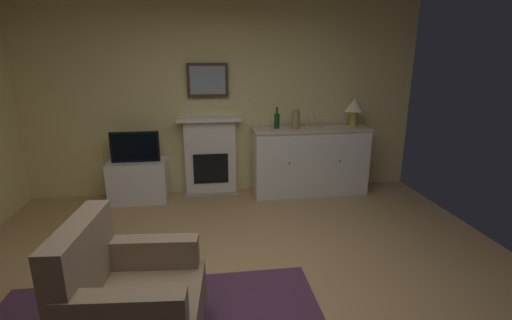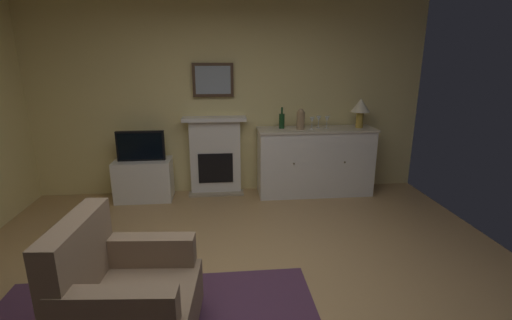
{
  "view_description": "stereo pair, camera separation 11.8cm",
  "coord_description": "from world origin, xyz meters",
  "px_view_note": "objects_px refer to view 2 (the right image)",
  "views": [
    {
      "loc": [
        -0.26,
        -2.44,
        1.89
      ],
      "look_at": [
        0.17,
        0.68,
        1.0
      ],
      "focal_mm": 25.61,
      "sensor_mm": 36.0,
      "label": 1
    },
    {
      "loc": [
        -0.15,
        -2.46,
        1.89
      ],
      "look_at": [
        0.17,
        0.68,
        1.0
      ],
      "focal_mm": 25.61,
      "sensor_mm": 36.0,
      "label": 2
    }
  ],
  "objects_px": {
    "sideboard_cabinet": "(315,161)",
    "tv_set": "(141,146)",
    "tv_cabinet": "(144,180)",
    "fireplace_unit": "(215,156)",
    "wine_glass_left": "(312,120)",
    "armchair": "(124,295)",
    "table_lamp": "(361,107)",
    "vase_decorative": "(301,119)",
    "wine_glass_center": "(319,119)",
    "wine_bottle": "(282,121)",
    "wine_glass_right": "(327,119)",
    "framed_picture": "(213,80)"
  },
  "relations": [
    {
      "from": "wine_bottle",
      "to": "tv_set",
      "type": "relative_size",
      "value": 0.47
    },
    {
      "from": "vase_decorative",
      "to": "wine_glass_right",
      "type": "bearing_deg",
      "value": 7.16
    },
    {
      "from": "table_lamp",
      "to": "armchair",
      "type": "height_order",
      "value": "table_lamp"
    },
    {
      "from": "framed_picture",
      "to": "armchair",
      "type": "relative_size",
      "value": 0.6
    },
    {
      "from": "fireplace_unit",
      "to": "vase_decorative",
      "type": "distance_m",
      "value": 1.29
    },
    {
      "from": "wine_glass_center",
      "to": "sideboard_cabinet",
      "type": "bearing_deg",
      "value": -143.73
    },
    {
      "from": "sideboard_cabinet",
      "to": "tv_set",
      "type": "height_order",
      "value": "tv_set"
    },
    {
      "from": "wine_glass_left",
      "to": "armchair",
      "type": "height_order",
      "value": "wine_glass_left"
    },
    {
      "from": "table_lamp",
      "to": "wine_glass_left",
      "type": "distance_m",
      "value": 0.7
    },
    {
      "from": "framed_picture",
      "to": "wine_bottle",
      "type": "bearing_deg",
      "value": -10.8
    },
    {
      "from": "vase_decorative",
      "to": "armchair",
      "type": "bearing_deg",
      "value": -123.5
    },
    {
      "from": "wine_glass_left",
      "to": "wine_glass_right",
      "type": "bearing_deg",
      "value": 12.13
    },
    {
      "from": "wine_bottle",
      "to": "vase_decorative",
      "type": "xyz_separation_m",
      "value": [
        0.24,
        -0.1,
        0.03
      ]
    },
    {
      "from": "wine_bottle",
      "to": "wine_glass_right",
      "type": "xyz_separation_m",
      "value": [
        0.62,
        -0.05,
        0.01
      ]
    },
    {
      "from": "wine_glass_left",
      "to": "wine_glass_center",
      "type": "bearing_deg",
      "value": 33.27
    },
    {
      "from": "vase_decorative",
      "to": "wine_glass_center",
      "type": "bearing_deg",
      "value": 15.1
    },
    {
      "from": "table_lamp",
      "to": "wine_glass_center",
      "type": "bearing_deg",
      "value": 177.75
    },
    {
      "from": "wine_bottle",
      "to": "tv_cabinet",
      "type": "bearing_deg",
      "value": -179.02
    },
    {
      "from": "wine_glass_left",
      "to": "wine_bottle",
      "type": "bearing_deg",
      "value": 166.23
    },
    {
      "from": "vase_decorative",
      "to": "tv_cabinet",
      "type": "distance_m",
      "value": 2.28
    },
    {
      "from": "wine_bottle",
      "to": "wine_glass_right",
      "type": "relative_size",
      "value": 1.76
    },
    {
      "from": "wine_bottle",
      "to": "armchair",
      "type": "relative_size",
      "value": 0.32
    },
    {
      "from": "wine_glass_center",
      "to": "armchair",
      "type": "height_order",
      "value": "wine_glass_center"
    },
    {
      "from": "table_lamp",
      "to": "wine_glass_right",
      "type": "xyz_separation_m",
      "value": [
        -0.46,
        -0.0,
        -0.16
      ]
    },
    {
      "from": "wine_glass_right",
      "to": "vase_decorative",
      "type": "height_order",
      "value": "vase_decorative"
    },
    {
      "from": "tv_set",
      "to": "armchair",
      "type": "bearing_deg",
      "value": -81.72
    },
    {
      "from": "wine_bottle",
      "to": "vase_decorative",
      "type": "relative_size",
      "value": 1.03
    },
    {
      "from": "fireplace_unit",
      "to": "sideboard_cabinet",
      "type": "height_order",
      "value": "fireplace_unit"
    },
    {
      "from": "tv_set",
      "to": "sideboard_cabinet",
      "type": "bearing_deg",
      "value": 0.2
    },
    {
      "from": "tv_cabinet",
      "to": "tv_set",
      "type": "height_order",
      "value": "tv_set"
    },
    {
      "from": "fireplace_unit",
      "to": "table_lamp",
      "type": "xyz_separation_m",
      "value": [
        2.0,
        -0.18,
        0.68
      ]
    },
    {
      "from": "wine_glass_left",
      "to": "sideboard_cabinet",
      "type": "bearing_deg",
      "value": 32.06
    },
    {
      "from": "framed_picture",
      "to": "tv_cabinet",
      "type": "distance_m",
      "value": 1.65
    },
    {
      "from": "fireplace_unit",
      "to": "wine_glass_center",
      "type": "relative_size",
      "value": 6.67
    },
    {
      "from": "wine_bottle",
      "to": "wine_glass_center",
      "type": "xyz_separation_m",
      "value": [
        0.51,
        -0.03,
        0.01
      ]
    },
    {
      "from": "fireplace_unit",
      "to": "wine_glass_left",
      "type": "bearing_deg",
      "value": -9.8
    },
    {
      "from": "table_lamp",
      "to": "wine_bottle",
      "type": "relative_size",
      "value": 1.38
    },
    {
      "from": "wine_glass_center",
      "to": "framed_picture",
      "type": "bearing_deg",
      "value": 172.01
    },
    {
      "from": "framed_picture",
      "to": "armchair",
      "type": "height_order",
      "value": "framed_picture"
    },
    {
      "from": "tv_cabinet",
      "to": "fireplace_unit",
      "type": "bearing_deg",
      "value": 9.45
    },
    {
      "from": "wine_glass_left",
      "to": "tv_set",
      "type": "xyz_separation_m",
      "value": [
        -2.29,
        0.04,
        -0.31
      ]
    },
    {
      "from": "tv_cabinet",
      "to": "armchair",
      "type": "distance_m",
      "value": 2.73
    },
    {
      "from": "sideboard_cabinet",
      "to": "table_lamp",
      "type": "xyz_separation_m",
      "value": [
        0.6,
        0.0,
        0.75
      ]
    },
    {
      "from": "framed_picture",
      "to": "armchair",
      "type": "distance_m",
      "value": 3.2
    },
    {
      "from": "sideboard_cabinet",
      "to": "tv_cabinet",
      "type": "relative_size",
      "value": 2.16
    },
    {
      "from": "armchair",
      "to": "wine_bottle",
      "type": "bearing_deg",
      "value": 61.15
    },
    {
      "from": "tv_set",
      "to": "armchair",
      "type": "xyz_separation_m",
      "value": [
        0.39,
        -2.67,
        -0.38
      ]
    },
    {
      "from": "armchair",
      "to": "fireplace_unit",
      "type": "bearing_deg",
      "value": 78.41
    },
    {
      "from": "sideboard_cabinet",
      "to": "wine_glass_left",
      "type": "distance_m",
      "value": 0.6
    },
    {
      "from": "table_lamp",
      "to": "vase_decorative",
      "type": "distance_m",
      "value": 0.85
    }
  ]
}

